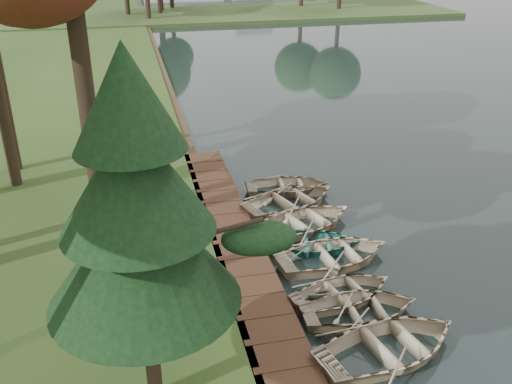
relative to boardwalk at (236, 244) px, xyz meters
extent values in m
plane|color=#3D2F1D|center=(1.60, 0.00, -0.15)|extent=(300.00, 300.00, 0.00)
cube|color=#392316|center=(0.00, 0.00, 0.00)|extent=(1.60, 16.00, 0.30)
cube|color=#32471F|center=(9.60, 50.00, 0.08)|extent=(50.00, 14.00, 0.45)
imported|color=tan|center=(2.67, -5.96, 0.30)|extent=(4.41, 3.55, 0.81)
imported|color=tan|center=(2.54, -4.35, 0.24)|extent=(3.32, 2.39, 0.68)
imported|color=tan|center=(2.39, -3.51, 0.22)|extent=(3.53, 2.86, 0.65)
imported|color=tan|center=(2.79, -1.65, 0.29)|extent=(4.05, 3.13, 0.77)
imported|color=#2A7567|center=(2.39, -0.71, 0.23)|extent=(3.57, 2.88, 0.65)
imported|color=tan|center=(2.54, 0.63, 0.29)|extent=(4.45, 3.76, 0.79)
imported|color=tan|center=(2.53, 2.34, 0.30)|extent=(4.51, 3.85, 0.79)
imported|color=tan|center=(2.80, 3.68, 0.24)|extent=(3.55, 2.70, 0.69)
imported|color=tan|center=(-2.69, 5.44, 0.46)|extent=(3.03, 2.18, 0.62)
cylinder|color=black|center=(-3.95, -2.37, 4.78)|extent=(0.43, 0.43, 9.25)
cylinder|color=black|center=(-3.03, -6.34, 1.70)|extent=(0.32, 0.32, 3.09)
cone|color=black|center=(-3.03, -6.34, 4.10)|extent=(3.80, 3.80, 2.60)
cone|color=black|center=(-3.03, -6.34, 5.53)|extent=(2.90, 2.90, 2.25)
cone|color=black|center=(-3.03, -6.34, 6.95)|extent=(2.00, 2.00, 1.90)
cone|color=#3F661E|center=(-1.50, -3.77, 0.58)|extent=(0.60, 0.60, 0.86)
cone|color=#3F661E|center=(-2.74, -1.05, 0.60)|extent=(0.60, 0.60, 0.90)
cone|color=#3F661E|center=(-3.51, 5.43, 0.62)|extent=(0.60, 0.60, 0.94)
cone|color=#3F661E|center=(-1.58, 9.48, 0.66)|extent=(0.60, 0.60, 1.02)
camera|label=1|loc=(-2.99, -15.88, 9.61)|focal=40.00mm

